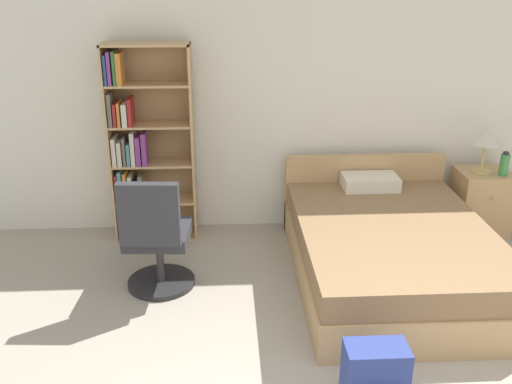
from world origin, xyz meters
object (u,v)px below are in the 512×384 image
object	(u,v)px
bookshelf	(142,152)
nightstand	(480,202)
table_lamp	(486,138)
water_bottle	(504,164)
office_chair	(156,240)
backpack_blue	(375,381)
bed	(389,248)

from	to	relation	value
bookshelf	nightstand	xyz separation A→B (m)	(3.16, -0.09, -0.52)
nightstand	table_lamp	size ratio (longest dim) A/B	1.45
bookshelf	water_bottle	bearing A→B (deg)	-3.43
office_chair	water_bottle	size ratio (longest dim) A/B	4.39
office_chair	table_lamp	size ratio (longest dim) A/B	2.30
water_bottle	table_lamp	bearing A→B (deg)	153.80
bookshelf	office_chair	distance (m)	1.10
backpack_blue	bed	bearing A→B (deg)	71.85
office_chair	bed	bearing A→B (deg)	3.63
office_chair	nightstand	world-z (taller)	office_chair
bed	water_bottle	bearing A→B (deg)	29.70
nightstand	backpack_blue	world-z (taller)	nightstand
nightstand	water_bottle	size ratio (longest dim) A/B	2.77
office_chair	nightstand	distance (m)	3.09
backpack_blue	office_chair	bearing A→B (deg)	134.35
office_chair	water_bottle	bearing A→B (deg)	14.77
water_bottle	backpack_blue	distance (m)	2.83
bookshelf	bed	distance (m)	2.32
nightstand	backpack_blue	size ratio (longest dim) A/B	1.45
nightstand	table_lamp	world-z (taller)	table_lamp
bed	bookshelf	bearing A→B (deg)	156.74
bookshelf	nightstand	bearing A→B (deg)	-1.65
bookshelf	office_chair	size ratio (longest dim) A/B	1.84
bed	backpack_blue	xyz separation A→B (m)	(-0.49, -1.51, -0.05)
bookshelf	table_lamp	size ratio (longest dim) A/B	4.23
bed	water_bottle	size ratio (longest dim) A/B	9.45
bed	table_lamp	size ratio (longest dim) A/B	4.96
nightstand	backpack_blue	distance (m)	2.80
table_lamp	water_bottle	world-z (taller)	table_lamp
backpack_blue	table_lamp	bearing A→B (deg)	56.02
bed	nightstand	world-z (taller)	bed
bookshelf	table_lamp	distance (m)	3.11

